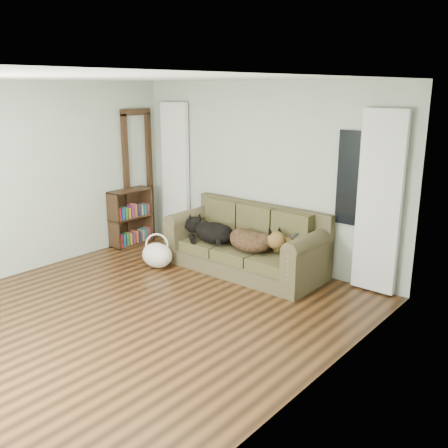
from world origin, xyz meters
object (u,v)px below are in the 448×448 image
Objects in this scene: sofa at (244,240)px; dog_shepherd at (253,241)px; tote_bag at (157,256)px; bookshelf at (131,214)px; dog_black_lab at (212,233)px.

sofa is 0.23m from dog_shepherd.
bookshelf is (-1.14, 0.48, 0.34)m from tote_bag.
dog_black_lab is at bearing 0.98° from bookshelf.
sofa is 4.67× the size of tote_bag.
bookshelf reaches higher than dog_black_lab.
dog_shepherd is at bearing 26.61° from tote_bag.
tote_bag is (-1.03, -0.70, -0.29)m from sofa.
dog_black_lab is at bearing -167.60° from sofa.
dog_black_lab is (-0.50, -0.11, 0.03)m from sofa.
tote_bag is at bearing 36.88° from dog_shepherd.
tote_bag is 1.28m from bookshelf.
sofa is at bearing 27.15° from dog_black_lab.
dog_black_lab is at bearing 13.14° from dog_shepherd.
sofa reaches higher than dog_shepherd.
dog_shepherd is 1.44m from tote_bag.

